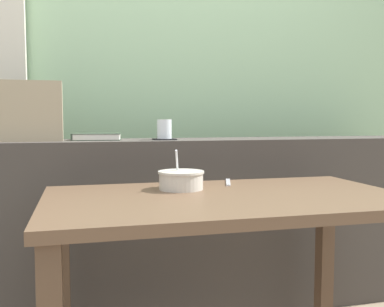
# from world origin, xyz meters

# --- Properties ---
(outdoor_backdrop) EXTENTS (4.80, 0.08, 2.80)m
(outdoor_backdrop) POSITION_xyz_m (0.00, 1.09, 1.40)
(outdoor_backdrop) COLOR #9EC699
(outdoor_backdrop) RESTS_ON ground
(dark_console_ledge) EXTENTS (2.80, 0.31, 0.85)m
(dark_console_ledge) POSITION_xyz_m (0.00, 0.55, 0.42)
(dark_console_ledge) COLOR #423D38
(dark_console_ledge) RESTS_ON ground
(breakfast_table) EXTENTS (1.22, 0.69, 0.68)m
(breakfast_table) POSITION_xyz_m (0.07, -0.09, 0.59)
(breakfast_table) COLOR brown
(breakfast_table) RESTS_ON ground
(coaster_square) EXTENTS (0.10, 0.10, 0.00)m
(coaster_square) POSITION_xyz_m (-0.03, 0.52, 0.85)
(coaster_square) COLOR black
(coaster_square) RESTS_ON dark_console_ledge
(juice_glass) EXTENTS (0.07, 0.07, 0.09)m
(juice_glass) POSITION_xyz_m (-0.03, 0.52, 0.89)
(juice_glass) COLOR white
(juice_glass) RESTS_ON coaster_square
(closed_book) EXTENTS (0.23, 0.17, 0.03)m
(closed_book) POSITION_xyz_m (-0.34, 0.58, 0.86)
(closed_book) COLOR #334233
(closed_book) RESTS_ON dark_console_ledge
(throw_pillow) EXTENTS (0.32, 0.15, 0.26)m
(throw_pillow) POSITION_xyz_m (-0.65, 0.55, 0.98)
(throw_pillow) COLOR tan
(throw_pillow) RESTS_ON dark_console_ledge
(soup_bowl) EXTENTS (0.17, 0.17, 0.15)m
(soup_bowl) POSITION_xyz_m (-0.06, 0.07, 0.72)
(soup_bowl) COLOR beige
(soup_bowl) RESTS_ON breakfast_table
(fork_utensil) EXTENTS (0.07, 0.17, 0.01)m
(fork_utensil) POSITION_xyz_m (0.16, 0.17, 0.69)
(fork_utensil) COLOR silver
(fork_utensil) RESTS_ON breakfast_table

